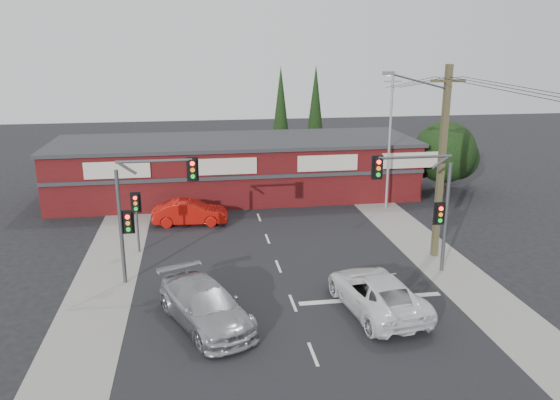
{
  "coord_description": "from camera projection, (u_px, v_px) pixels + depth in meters",
  "views": [
    {
      "loc": [
        -3.94,
        -22.75,
        10.9
      ],
      "look_at": [
        0.12,
        3.0,
        3.47
      ],
      "focal_mm": 35.0,
      "sensor_mm": 36.0,
      "label": 1
    }
  ],
  "objects": [
    {
      "name": "steel_pole",
      "position": [
        390.0,
        141.0,
        36.65
      ],
      "size": [
        1.2,
        0.16,
        9.0
      ],
      "color": "gray",
      "rests_on": "ground"
    },
    {
      "name": "traffic_mast_left",
      "position": [
        143.0,
        202.0,
        25.05
      ],
      "size": [
        3.77,
        0.27,
        5.97
      ],
      "color": "#47494C",
      "rests_on": "ground"
    },
    {
      "name": "white_suv",
      "position": [
        376.0,
        292.0,
        23.07
      ],
      "size": [
        3.43,
        6.13,
        1.62
      ],
      "primitive_type": "imported",
      "rotation": [
        0.0,
        0.0,
        3.27
      ],
      "color": "silver",
      "rests_on": "ground"
    },
    {
      "name": "road_strip",
      "position": [
        272.0,
        251.0,
        29.93
      ],
      "size": [
        14.0,
        70.0,
        0.01
      ],
      "primitive_type": "cube",
      "color": "black",
      "rests_on": "ground"
    },
    {
      "name": "shop_building",
      "position": [
        236.0,
        167.0,
        40.59
      ],
      "size": [
        27.3,
        8.4,
        4.22
      ],
      "color": "#430D0F",
      "rests_on": "ground"
    },
    {
      "name": "conifer_near",
      "position": [
        281.0,
        110.0,
        47.01
      ],
      "size": [
        1.8,
        1.8,
        9.25
      ],
      "color": "#2D2116",
      "rests_on": "ground"
    },
    {
      "name": "silver_suv",
      "position": [
        205.0,
        305.0,
        21.89
      ],
      "size": [
        4.41,
        6.21,
        1.67
      ],
      "primitive_type": "imported",
      "rotation": [
        0.0,
        0.0,
        0.4
      ],
      "color": "#A1A4A6",
      "rests_on": "ground"
    },
    {
      "name": "tree_cluster",
      "position": [
        444.0,
        155.0,
        41.26
      ],
      "size": [
        5.9,
        5.1,
        5.5
      ],
      "color": "#2D2116",
      "rests_on": "ground"
    },
    {
      "name": "red_sedan",
      "position": [
        190.0,
        212.0,
        34.24
      ],
      "size": [
        4.72,
        1.92,
        1.52
      ],
      "primitive_type": "imported",
      "rotation": [
        0.0,
        0.0,
        1.5
      ],
      "color": "#B4120B",
      "rests_on": "ground"
    },
    {
      "name": "verge_left",
      "position": [
        112.0,
        260.0,
        28.66
      ],
      "size": [
        3.0,
        70.0,
        0.02
      ],
      "primitive_type": "cube",
      "color": "gray",
      "rests_on": "ground"
    },
    {
      "name": "ground",
      "position": [
        288.0,
        290.0,
        25.19
      ],
      "size": [
        120.0,
        120.0,
        0.0
      ],
      "primitive_type": "plane",
      "color": "black",
      "rests_on": "ground"
    },
    {
      "name": "stop_line",
      "position": [
        371.0,
        299.0,
        24.28
      ],
      "size": [
        6.5,
        0.35,
        0.01
      ],
      "primitive_type": "cube",
      "color": "silver",
      "rests_on": "ground"
    },
    {
      "name": "pedestal_signal",
      "position": [
        136.0,
        210.0,
        29.15
      ],
      "size": [
        0.55,
        0.27,
        3.38
      ],
      "color": "#47494C",
      "rests_on": "ground"
    },
    {
      "name": "power_lines",
      "position": [
        509.0,
        93.0,
        21.63
      ],
      "size": [
        2.01,
        29.0,
        1.22
      ],
      "color": "black",
      "rests_on": "ground"
    },
    {
      "name": "utility_pole",
      "position": [
        440.0,
        157.0,
        27.8
      ],
      "size": [
        4.38,
        0.59,
        10.0
      ],
      "color": "#4E482C",
      "rests_on": "ground"
    },
    {
      "name": "traffic_mast_right",
      "position": [
        426.0,
        196.0,
        26.09
      ],
      "size": [
        3.96,
        0.27,
        5.97
      ],
      "color": "#47494C",
      "rests_on": "ground"
    },
    {
      "name": "lane_dashes",
      "position": [
        273.0,
        252.0,
        29.8
      ],
      "size": [
        0.12,
        47.33,
        0.01
      ],
      "color": "silver",
      "rests_on": "ground"
    },
    {
      "name": "conifer_far",
      "position": [
        315.0,
        107.0,
        49.43
      ],
      "size": [
        1.8,
        1.8,
        9.25
      ],
      "color": "#2D2116",
      "rests_on": "ground"
    },
    {
      "name": "verge_right",
      "position": [
        419.0,
        242.0,
        31.21
      ],
      "size": [
        3.0,
        70.0,
        0.02
      ],
      "primitive_type": "cube",
      "color": "gray",
      "rests_on": "ground"
    }
  ]
}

